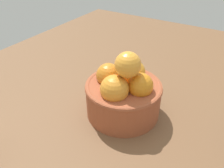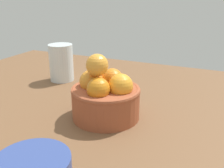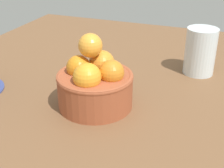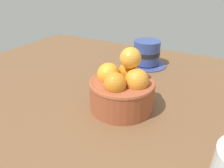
{
  "view_description": "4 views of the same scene",
  "coord_description": "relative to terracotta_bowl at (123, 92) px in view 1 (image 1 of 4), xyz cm",
  "views": [
    {
      "loc": [
        29.49,
        15.64,
        28.83
      ],
      "look_at": [
        -1.51,
        -3.37,
        4.43
      ],
      "focal_mm": 36.06,
      "sensor_mm": 36.0,
      "label": 1
    },
    {
      "loc": [
        -21.08,
        43.79,
        24.81
      ],
      "look_at": [
        -0.01,
        -3.05,
        6.21
      ],
      "focal_mm": 41.71,
      "sensor_mm": 36.0,
      "label": 2
    },
    {
      "loc": [
        -46.85,
        -21.19,
        30.21
      ],
      "look_at": [
        -0.22,
        -3.38,
        5.14
      ],
      "focal_mm": 50.59,
      "sensor_mm": 36.0,
      "label": 3
    },
    {
      "loc": [
        16.52,
        -35.33,
        25.85
      ],
      "look_at": [
        -1.27,
        -2.1,
        6.34
      ],
      "focal_mm": 33.43,
      "sensor_mm": 36.0,
      "label": 4
    }
  ],
  "objects": [
    {
      "name": "ground_plane",
      "position": [
        -0.05,
        -0.05,
        -6.45
      ],
      "size": [
        113.16,
        88.99,
        3.46
      ],
      "primitive_type": "cube",
      "color": "brown"
    },
    {
      "name": "terracotta_bowl",
      "position": [
        0.0,
        0.0,
        0.0
      ],
      "size": [
        13.98,
        13.98,
        13.48
      ],
      "color": "#9E4C2D",
      "rests_on": "ground_plane"
    }
  ]
}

